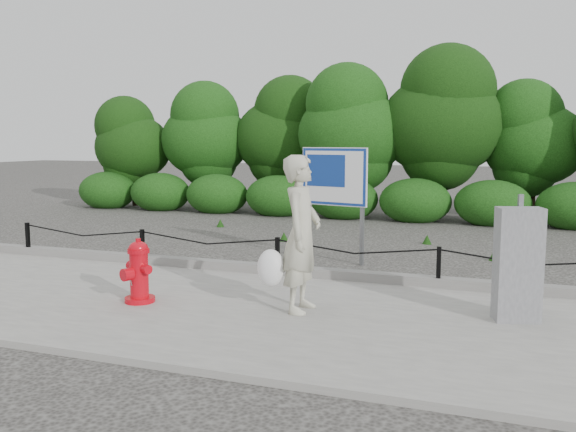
# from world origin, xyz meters

# --- Properties ---
(ground) EXTENTS (90.00, 90.00, 0.00)m
(ground) POSITION_xyz_m (0.00, 0.00, 0.00)
(ground) COLOR #2D2B28
(ground) RESTS_ON ground
(sidewalk) EXTENTS (14.00, 4.00, 0.08)m
(sidewalk) POSITION_xyz_m (0.00, -2.00, 0.04)
(sidewalk) COLOR gray
(sidewalk) RESTS_ON ground
(curb) EXTENTS (14.00, 0.22, 0.14)m
(curb) POSITION_xyz_m (0.00, 0.05, 0.15)
(curb) COLOR slate
(curb) RESTS_ON sidewalk
(chain_barrier) EXTENTS (10.06, 0.06, 0.60)m
(chain_barrier) POSITION_xyz_m (0.00, 0.00, 0.46)
(chain_barrier) COLOR black
(chain_barrier) RESTS_ON sidewalk
(treeline) EXTENTS (20.02, 3.54, 4.75)m
(treeline) POSITION_xyz_m (0.60, 8.93, 2.51)
(treeline) COLOR black
(treeline) RESTS_ON ground
(fire_hydrant) EXTENTS (0.52, 0.52, 0.85)m
(fire_hydrant) POSITION_xyz_m (-1.12, -2.17, 0.49)
(fire_hydrant) COLOR red
(fire_hydrant) RESTS_ON sidewalk
(pedestrian) EXTENTS (0.77, 0.72, 1.95)m
(pedestrian) POSITION_xyz_m (1.00, -1.83, 1.03)
(pedestrian) COLOR #BCB9A1
(pedestrian) RESTS_ON sidewalk
(utility_cabinet) EXTENTS (0.58, 0.44, 1.49)m
(utility_cabinet) POSITION_xyz_m (3.55, -1.34, 0.76)
(utility_cabinet) COLOR gray
(utility_cabinet) RESTS_ON sidewalk
(advertising_sign) EXTENTS (1.27, 0.37, 2.08)m
(advertising_sign) POSITION_xyz_m (0.46, 1.64, 1.46)
(advertising_sign) COLOR slate
(advertising_sign) RESTS_ON ground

